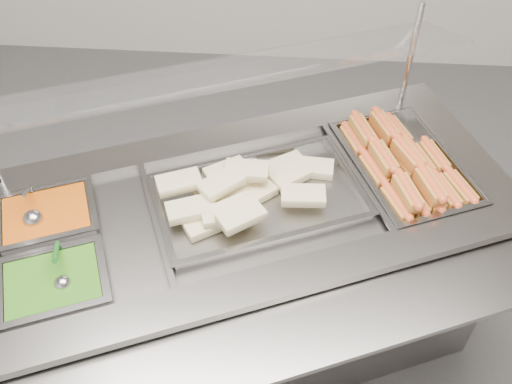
# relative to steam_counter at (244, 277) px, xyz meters

# --- Properties ---
(steam_counter) EXTENTS (1.82, 1.31, 0.80)m
(steam_counter) POSITION_rel_steam_counter_xyz_m (0.00, 0.00, 0.00)
(steam_counter) COLOR slate
(steam_counter) RESTS_ON ground
(tray_rail) EXTENTS (1.55, 0.88, 0.05)m
(tray_rail) POSITION_rel_steam_counter_xyz_m (0.17, -0.42, 0.35)
(tray_rail) COLOR gray
(tray_rail) RESTS_ON steam_counter
(sneeze_guard) EXTENTS (1.45, 0.80, 0.39)m
(sneeze_guard) POSITION_rel_steam_counter_xyz_m (-0.07, 0.18, 0.72)
(sneeze_guard) COLOR silver
(sneeze_guard) RESTS_ON steam_counter
(pan_hotdogs) EXTENTS (0.46, 0.56, 0.09)m
(pan_hotdogs) POSITION_rel_steam_counter_xyz_m (0.51, 0.21, 0.36)
(pan_hotdogs) COLOR gray
(pan_hotdogs) RESTS_ON steam_counter
(pan_wraps) EXTENTS (0.69, 0.56, 0.06)m
(pan_wraps) POSITION_rel_steam_counter_xyz_m (0.05, 0.02, 0.37)
(pan_wraps) COLOR gray
(pan_wraps) RESTS_ON steam_counter
(pan_beans) EXTENTS (0.33, 0.30, 0.09)m
(pan_beans) POSITION_rel_steam_counter_xyz_m (-0.58, -0.10, 0.36)
(pan_beans) COLOR gray
(pan_beans) RESTS_ON steam_counter
(pan_peas) EXTENTS (0.33, 0.30, 0.09)m
(pan_peas) POSITION_rel_steam_counter_xyz_m (-0.48, -0.34, 0.36)
(pan_peas) COLOR gray
(pan_peas) RESTS_ON steam_counter
(hotdogs_in_buns) EXTENTS (0.42, 0.49, 0.10)m
(hotdogs_in_buns) POSITION_rel_steam_counter_xyz_m (0.50, 0.20, 0.40)
(hotdogs_in_buns) COLOR #AC5E24
(hotdogs_in_buns) RESTS_ON pan_hotdogs
(tortilla_wraps) EXTENTS (0.55, 0.41, 0.09)m
(tortilla_wraps) POSITION_rel_steam_counter_xyz_m (-0.00, 0.02, 0.41)
(tortilla_wraps) COLOR beige
(tortilla_wraps) RESTS_ON pan_wraps
(ladle) EXTENTS (0.09, 0.16, 0.13)m
(ladle) POSITION_rel_steam_counter_xyz_m (-0.60, -0.12, 0.40)
(ladle) COLOR #ACADB1
(ladle) RESTS_ON pan_beans
(serving_spoon) EXTENTS (0.08, 0.15, 0.12)m
(serving_spoon) POSITION_rel_steam_counter_xyz_m (-0.45, -0.33, 0.41)
(serving_spoon) COLOR #ACADB1
(serving_spoon) RESTS_ON pan_peas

